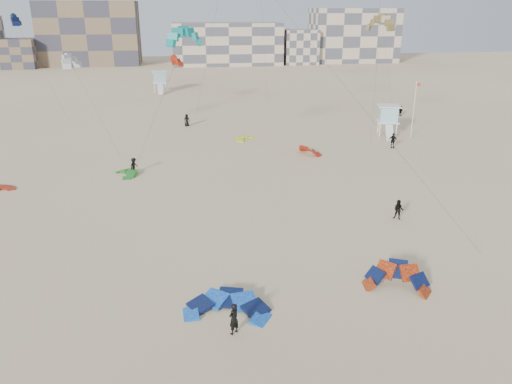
{
  "coord_description": "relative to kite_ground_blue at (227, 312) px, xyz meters",
  "views": [
    {
      "loc": [
        -3.18,
        -25.65,
        15.98
      ],
      "look_at": [
        1.32,
        6.0,
        4.18
      ],
      "focal_mm": 35.0,
      "sensor_mm": 36.0,
      "label": 1
    }
  ],
  "objects": [
    {
      "name": "kitesurfer_d",
      "position": [
        22.93,
        31.93,
        0.93
      ],
      "size": [
        1.13,
        1.04,
        1.86
      ],
      "primitive_type": "imported",
      "rotation": [
        0.0,
        0.0,
        2.45
      ],
      "color": "black",
      "rests_on": "ground"
    },
    {
      "name": "kitesurfer_b",
      "position": [
        14.75,
        11.12,
        0.82
      ],
      "size": [
        1.01,
        0.96,
        1.64
      ],
      "primitive_type": "imported",
      "rotation": [
        0.0,
        0.0,
        -0.59
      ],
      "color": "black",
      "rests_on": "ground"
    },
    {
      "name": "kite_ground_orange",
      "position": [
        10.4,
        1.1,
        0.0
      ],
      "size": [
        5.11,
        5.12,
        3.92
      ],
      "primitive_type": null,
      "rotation": [
        0.81,
        0.0,
        -0.41
      ],
      "color": "#E84717",
      "rests_on": "ground"
    },
    {
      "name": "kite_fly_navy",
      "position": [
        -24.66,
        53.75,
        14.3
      ],
      "size": [
        9.15,
        9.26,
        14.48
      ],
      "rotation": [
        0.0,
        0.0,
        1.75
      ],
      "color": "#0D1845",
      "rests_on": "ground"
    },
    {
      "name": "kitesurfer_e",
      "position": [
        -1.66,
        47.6,
        0.88
      ],
      "size": [
        0.91,
        0.64,
        1.76
      ],
      "primitive_type": "imported",
      "rotation": [
        0.0,
        0.0,
        0.1
      ],
      "color": "black",
      "rests_on": "ground"
    },
    {
      "name": "condo_fill_left",
      "position": [
        -48.57,
        129.8,
        4.0
      ],
      "size": [
        12.0,
        10.0,
        8.0
      ],
      "primitive_type": "cube",
      "color": "brown",
      "rests_on": "ground"
    },
    {
      "name": "flagpole",
      "position": [
        27.4,
        36.58,
        3.88
      ],
      "size": [
        0.6,
        0.09,
        7.36
      ],
      "color": "white",
      "rests_on": "ground"
    },
    {
      "name": "kite_ground_yellow",
      "position": [
        5.7,
        38.72,
        0.0
      ],
      "size": [
        4.03,
        4.04,
        0.89
      ],
      "primitive_type": null,
      "rotation": [
        0.13,
        0.0,
        0.76
      ],
      "color": "#DCED15",
      "rests_on": "ground"
    },
    {
      "name": "ground",
      "position": [
        1.43,
        1.8,
        0.0
      ],
      "size": [
        320.0,
        320.0,
        0.0
      ],
      "primitive_type": "plane",
      "color": "beige",
      "rests_on": "ground"
    },
    {
      "name": "condo_mid",
      "position": [
        11.43,
        131.8,
        6.0
      ],
      "size": [
        32.0,
        16.0,
        12.0
      ],
      "primitive_type": "cube",
      "color": "#C9B093",
      "rests_on": "ground"
    },
    {
      "name": "kite_ground_red_far",
      "position": [
        12.3,
        30.86,
        0.0
      ],
      "size": [
        4.16,
        4.09,
        3.03
      ],
      "primitive_type": null,
      "rotation": [
        0.69,
        0.0,
        2.02
      ],
      "color": "#B51701",
      "rests_on": "ground"
    },
    {
      "name": "kitesurfer_main",
      "position": [
        0.19,
        -1.98,
        0.89
      ],
      "size": [
        0.76,
        0.75,
        1.77
      ],
      "primitive_type": "imported",
      "rotation": [
        0.0,
        0.0,
        3.87
      ],
      "color": "black",
      "rests_on": "ground"
    },
    {
      "name": "condo_west_b",
      "position": [
        -28.57,
        135.8,
        9.0
      ],
      "size": [
        28.0,
        14.0,
        18.0
      ],
      "primitive_type": "cube",
      "color": "brown",
      "rests_on": "ground"
    },
    {
      "name": "condo_east",
      "position": [
        51.43,
        133.8,
        8.0
      ],
      "size": [
        26.0,
        14.0,
        16.0
      ],
      "primitive_type": "cube",
      "color": "#C9B093",
      "rests_on": "ground"
    },
    {
      "name": "kite_fly_red",
      "position": [
        -2.82,
        59.2,
        8.0
      ],
      "size": [
        5.44,
        4.19,
        8.47
      ],
      "rotation": [
        0.0,
        0.0,
        1.89
      ],
      "color": "#B51701",
      "rests_on": "ground"
    },
    {
      "name": "kite_ground_green",
      "position": [
        -8.13,
        25.9,
        0.0
      ],
      "size": [
        4.12,
        4.01,
        1.59
      ],
      "primitive_type": null,
      "rotation": [
        0.26,
        0.0,
        -1.14
      ],
      "color": "#158422",
      "rests_on": "ground"
    },
    {
      "name": "kite_fly_teal_a",
      "position": [
        -1.51,
        27.1,
        13.2
      ],
      "size": [
        7.83,
        4.69,
        13.51
      ],
      "rotation": [
        0.0,
        0.0,
        0.44
      ],
      "color": "#0E8D8E",
      "rests_on": "ground"
    },
    {
      "name": "condo_fill_right",
      "position": [
        33.43,
        129.8,
        5.0
      ],
      "size": [
        10.0,
        10.0,
        10.0
      ],
      "primitive_type": "cube",
      "color": "#C9B093",
      "rests_on": "ground"
    },
    {
      "name": "kitesurfer_f",
      "position": [
        31.83,
        50.41,
        0.8
      ],
      "size": [
        0.73,
        1.54,
        1.6
      ],
      "primitive_type": "imported",
      "rotation": [
        0.0,
        0.0,
        -1.39
      ],
      "color": "black",
      "rests_on": "ground"
    },
    {
      "name": "kitesurfer_c",
      "position": [
        -7.29,
        26.4,
        0.81
      ],
      "size": [
        1.07,
        1.2,
        1.61
      ],
      "primitive_type": "imported",
      "rotation": [
        0.0,
        0.0,
        1.0
      ],
      "color": "black",
      "rests_on": "ground"
    },
    {
      "name": "lifeguard_tower_far",
      "position": [
        -6.61,
        79.82,
        2.09
      ],
      "size": [
        3.11,
        5.8,
        4.21
      ],
      "rotation": [
        0.0,
        0.0,
        0.05
      ],
      "color": "white",
      "rests_on": "ground"
    },
    {
      "name": "kite_fly_grey",
      "position": [
        -14.94,
        39.4,
        9.93
      ],
      "size": [
        8.15,
        12.26,
        10.29
      ],
      "rotation": [
        0.0,
        0.0,
        1.35
      ],
      "color": "white",
      "rests_on": "ground"
    },
    {
      "name": "kite_ground_blue",
      "position": [
        0.0,
        0.0,
        0.0
      ],
      "size": [
        5.83,
        6.01,
        2.33
      ],
      "primitive_type": null,
      "rotation": [
        0.25,
        0.0,
        -0.26
      ],
      "color": "#1F76F6",
      "rests_on": "ground"
    },
    {
      "name": "lifeguard_tower_near",
      "position": [
        24.86,
        38.53,
        1.97
      ],
      "size": [
        3.44,
        5.79,
        3.98
      ],
      "rotation": [
        0.0,
        0.0,
        -0.26
      ],
      "color": "white",
      "rests_on": "ground"
    },
    {
      "name": "kite_fly_olive",
      "position": [
        20.57,
        33.12,
        14.26
      ],
      "size": [
        4.66,
        4.64,
        14.52
      ],
      "rotation": [
        0.0,
        0.0,
        -0.93
      ],
      "color": "olive",
      "rests_on": "ground"
    }
  ]
}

